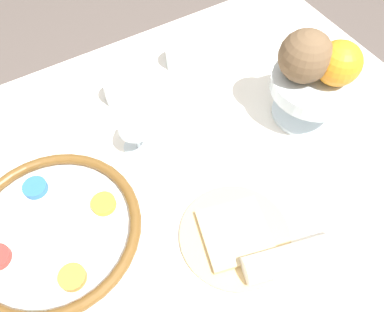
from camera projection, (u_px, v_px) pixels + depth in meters
ground_plane at (181, 279)px, 1.32m from camera, size 8.00×8.00×0.00m
dining_table at (178, 243)px, 1.02m from camera, size 1.19×0.84×0.71m
seder_plate at (53, 230)px, 0.65m from camera, size 0.31×0.31×0.03m
wine_glass at (133, 119)px, 0.69m from camera, size 0.07×0.07×0.13m
fruit_stand at (312, 89)px, 0.75m from camera, size 0.17×0.17×0.11m
orange_fruit at (339, 63)px, 0.69m from camera, size 0.09×0.09×0.09m
coconut at (305, 56)px, 0.69m from camera, size 0.10×0.10×0.10m
bread_plate at (235, 235)px, 0.65m from camera, size 0.20×0.20×0.02m
napkin_roll at (294, 257)px, 0.62m from camera, size 0.18×0.09×0.05m
cup_near at (179, 56)px, 0.88m from camera, size 0.06×0.06×0.06m
cup_mid at (121, 90)px, 0.81m from camera, size 0.06×0.06×0.06m
fork_left at (0, 129)px, 0.79m from camera, size 0.10×0.19×0.01m
fork_right at (14, 123)px, 0.80m from camera, size 0.09×0.19×0.01m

